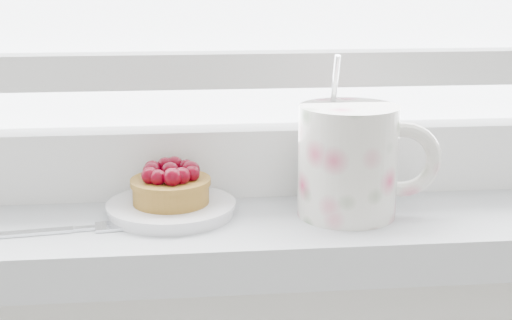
{
  "coord_description": "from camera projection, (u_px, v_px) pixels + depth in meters",
  "views": [
    {
      "loc": [
        -0.04,
        1.25,
        1.17
      ],
      "look_at": [
        0.03,
        1.88,
        1.0
      ],
      "focal_mm": 50.0,
      "sensor_mm": 36.0,
      "label": 1
    }
  ],
  "objects": [
    {
      "name": "saucer",
      "position": [
        171.0,
        208.0,
        0.68
      ],
      "size": [
        0.12,
        0.12,
        0.01
      ],
      "primitive_type": "cylinder",
      "color": "white",
      "rests_on": "windowsill"
    },
    {
      "name": "raspberry_tart",
      "position": [
        171.0,
        184.0,
        0.68
      ],
      "size": [
        0.08,
        0.08,
        0.04
      ],
      "color": "brown",
      "rests_on": "saucer"
    },
    {
      "name": "floral_mug",
      "position": [
        352.0,
        159.0,
        0.67
      ],
      "size": [
        0.14,
        0.11,
        0.15
      ],
      "color": "silver",
      "rests_on": "windowsill"
    },
    {
      "name": "fork",
      "position": [
        56.0,
        231.0,
        0.64
      ],
      "size": [
        0.19,
        0.04,
        0.0
      ],
      "color": "silver",
      "rests_on": "windowsill"
    }
  ]
}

